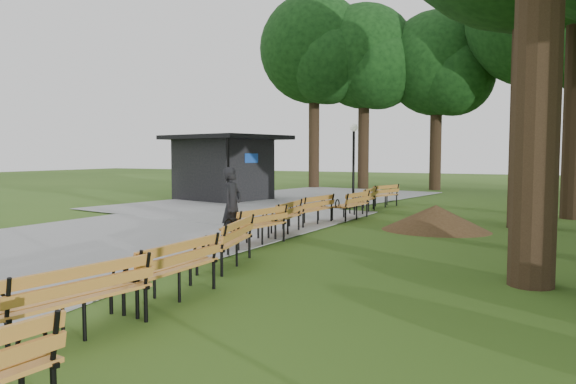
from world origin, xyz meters
The scene contains 15 objects.
ground centered at (0.00, 0.00, 0.00)m, with size 100.00×100.00×0.00m, color #315618.
path centered at (-4.00, 3.00, 0.03)m, with size 12.00×38.00×0.06m, color #969699.
person centered at (-0.94, 3.31, 0.87)m, with size 0.63×0.42×1.74m, color black.
kiosk centered at (-7.41, 12.79, 1.42)m, with size 4.53×3.94×2.84m, color black, non-canonical shape.
lamp_post centered at (-1.49, 13.17, 2.32)m, with size 0.32×0.32×3.24m.
dirt_mound centered at (2.86, 7.36, 0.34)m, with size 2.40×2.40×0.69m, color #47301C.
bench_1 centered at (0.87, -2.84, 0.44)m, with size 1.90×0.64×0.88m, color #C3782D, non-canonical shape.
bench_2 centered at (0.84, -1.19, 0.44)m, with size 1.90×0.64×0.88m, color #C3782D, non-canonical shape.
bench_3 centered at (0.31, 1.11, 0.44)m, with size 1.90×0.64×0.88m, color #C3782D, non-canonical shape.
bench_4 centered at (-0.30, 3.22, 0.44)m, with size 1.90×0.64×0.88m, color #C3782D, non-canonical shape.
bench_5 centered at (-0.47, 4.78, 0.44)m, with size 1.90×0.64×0.88m, color #C3782D, non-canonical shape.
bench_6 centered at (-0.56, 6.93, 0.44)m, with size 1.90×0.64×0.88m, color #C3782D, non-canonical shape.
bench_7 centered at (-0.03, 8.75, 0.44)m, with size 1.90×0.64×0.88m, color #C3782D, non-canonical shape.
bench_8 centered at (-0.28, 10.71, 0.44)m, with size 1.90×0.64×0.88m, color #C3782D, non-canonical shape.
bench_9 centered at (-0.30, 12.91, 0.44)m, with size 1.90×0.64×0.88m, color #C3782D, non-canonical shape.
Camera 1 is at (5.61, -7.00, 2.04)m, focal length 33.31 mm.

